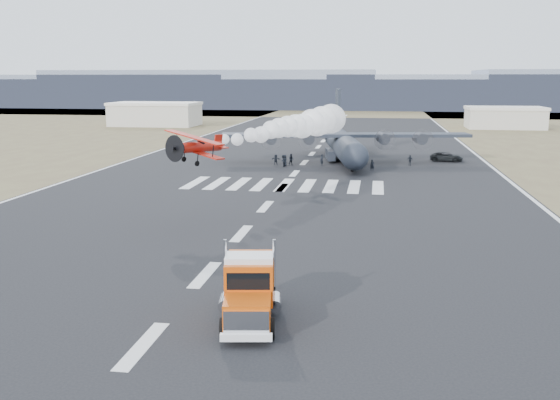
% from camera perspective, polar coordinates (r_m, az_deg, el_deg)
% --- Properties ---
extents(ground, '(500.00, 500.00, 0.00)m').
position_cam_1_polar(ground, '(34.00, -12.45, -12.86)').
color(ground, black).
rests_on(ground, ground).
extents(scrub_far, '(500.00, 80.00, 0.00)m').
position_cam_1_polar(scrub_far, '(259.46, 6.35, 8.04)').
color(scrub_far, brown).
rests_on(scrub_far, ground).
extents(runway_markings, '(60.00, 260.00, 0.01)m').
position_cam_1_polar(runway_markings, '(90.64, 1.35, 2.45)').
color(runway_markings, silver).
rests_on(runway_markings, ground).
extents(ridge_seg_b, '(150.00, 50.00, 15.00)m').
position_cam_1_polar(ridge_seg_b, '(321.80, -17.49, 9.52)').
color(ridge_seg_b, slate).
rests_on(ridge_seg_b, ground).
extents(ridge_seg_c, '(150.00, 50.00, 17.00)m').
position_cam_1_polar(ridge_seg_c, '(298.90, -6.08, 10.07)').
color(ridge_seg_c, slate).
rests_on(ridge_seg_c, ground).
extents(ridge_seg_d, '(150.00, 50.00, 13.00)m').
position_cam_1_polar(ridge_seg_d, '(289.16, 6.66, 9.63)').
color(ridge_seg_d, slate).
rests_on(ridge_seg_d, ground).
extents(ridge_seg_e, '(150.00, 50.00, 15.00)m').
position_cam_1_polar(ridge_seg_e, '(293.76, 19.61, 9.29)').
color(ridge_seg_e, slate).
rests_on(ridge_seg_e, ground).
extents(hangar_left, '(24.50, 14.50, 6.70)m').
position_cam_1_polar(hangar_left, '(185.44, -11.33, 7.74)').
color(hangar_left, '#B4AEA0').
rests_on(hangar_left, ground).
extents(hangar_right, '(20.50, 12.50, 5.90)m').
position_cam_1_polar(hangar_right, '(182.39, 19.86, 7.12)').
color(hangar_right, '#B4AEA0').
rests_on(hangar_right, ground).
extents(semi_truck, '(3.91, 8.80, 3.87)m').
position_cam_1_polar(semi_truck, '(35.90, -2.80, -8.03)').
color(semi_truck, black).
rests_on(semi_truck, ground).
extents(aerobatic_biplane, '(6.83, 6.36, 3.06)m').
position_cam_1_polar(aerobatic_biplane, '(58.35, -7.61, 4.87)').
color(aerobatic_biplane, red).
extents(smoke_trail, '(11.21, 35.79, 4.30)m').
position_cam_1_polar(smoke_trail, '(85.43, 2.92, 7.09)').
color(smoke_trail, white).
extents(transport_aircraft, '(40.36, 33.09, 11.66)m').
position_cam_1_polar(transport_aircraft, '(104.47, 5.86, 5.21)').
color(transport_aircraft, '#1D252C').
rests_on(transport_aircraft, ground).
extents(support_vehicle, '(5.66, 3.16, 1.50)m').
position_cam_1_polar(support_vehicle, '(107.65, 14.98, 3.85)').
color(support_vehicle, black).
rests_on(support_vehicle, ground).
extents(crew_a, '(0.83, 0.84, 1.78)m').
position_cam_1_polar(crew_a, '(98.88, 3.83, 3.67)').
color(crew_a, black).
rests_on(crew_a, ground).
extents(crew_b, '(0.99, 0.75, 1.82)m').
position_cam_1_polar(crew_b, '(99.08, 1.05, 3.72)').
color(crew_b, black).
rests_on(crew_b, ground).
extents(crew_c, '(0.74, 1.23, 1.78)m').
position_cam_1_polar(crew_c, '(101.29, 6.70, 3.80)').
color(crew_c, black).
rests_on(crew_c, ground).
extents(crew_d, '(1.05, 0.73, 1.62)m').
position_cam_1_polar(crew_d, '(101.21, 11.79, 3.59)').
color(crew_d, black).
rests_on(crew_d, ground).
extents(crew_e, '(0.86, 1.01, 1.77)m').
position_cam_1_polar(crew_e, '(98.16, 0.45, 3.64)').
color(crew_e, black).
rests_on(crew_e, ground).
extents(crew_f, '(1.60, 0.77, 1.65)m').
position_cam_1_polar(crew_f, '(99.76, -0.39, 3.72)').
color(crew_f, black).
rests_on(crew_f, ground).
extents(crew_g, '(0.73, 0.64, 1.73)m').
position_cam_1_polar(crew_g, '(93.88, 8.44, 3.16)').
color(crew_g, black).
rests_on(crew_g, ground).
extents(crew_h, '(0.68, 0.98, 1.87)m').
position_cam_1_polar(crew_h, '(97.14, 0.26, 3.59)').
color(crew_h, black).
rests_on(crew_h, ground).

